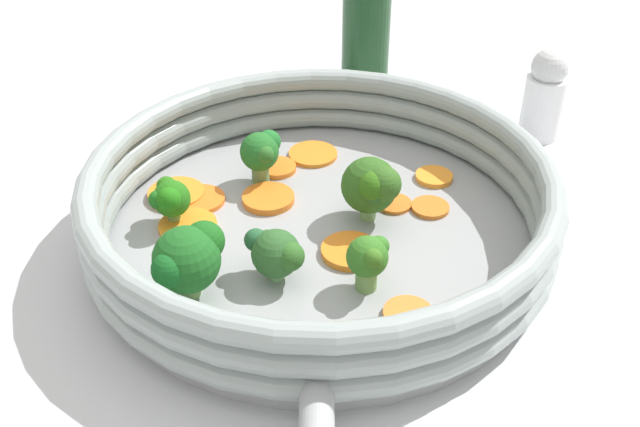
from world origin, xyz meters
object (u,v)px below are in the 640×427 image
Objects in this scene: carrot_slice_5 at (394,204)px; carrot_slice_7 at (176,194)px; carrot_slice_8 at (434,177)px; broccoli_floret_1 at (170,198)px; carrot_slice_6 at (408,314)px; skillet at (320,236)px; broccoli_floret_3 at (276,253)px; carrot_slice_1 at (313,154)px; broccoli_floret_5 at (261,152)px; carrot_slice_10 at (264,201)px; broccoli_floret_2 at (369,258)px; broccoli_floret_4 at (188,258)px; broccoli_floret_0 at (372,186)px; carrot_slice_3 at (350,251)px; salt_shaker at (545,95)px; carrot_slice_4 at (430,207)px; carrot_slice_0 at (277,168)px; carrot_slice_2 at (188,226)px; carrot_slice_9 at (200,199)px.

carrot_slice_7 is (-0.14, -0.11, 0.00)m from carrot_slice_5.
carrot_slice_8 is 0.84× the size of broccoli_floret_1.
carrot_slice_6 and carrot_slice_8 have the same top height.
carrot_slice_8 is at bearing 78.71° from skillet.
carrot_slice_6 is 0.79× the size of broccoli_floret_3.
broccoli_floret_5 is (-0.00, -0.06, 0.03)m from carrot_slice_1.
broccoli_floret_2 reaches higher than carrot_slice_10.
broccoli_floret_4 is at bearing -120.91° from broccoli_floret_3.
broccoli_floret_0 is 1.17× the size of broccoli_floret_5.
carrot_slice_3 reaches higher than carrot_slice_1.
carrot_slice_8 is 0.70× the size of broccoli_floret_5.
skillet is at bearing -98.78° from salt_shaker.
carrot_slice_1 is 0.81× the size of broccoli_floret_0.
carrot_slice_1 is 1.42× the size of carrot_slice_4.
carrot_slice_8 is 0.16m from salt_shaker.
carrot_slice_0 is 0.11m from carrot_slice_2.
carrot_slice_1 is 0.09m from carrot_slice_10.
carrot_slice_8 is at bearing 87.78° from broccoli_floret_3.
carrot_slice_9 is at bearing -167.80° from carrot_slice_3.
broccoli_floret_0 is (0.10, 0.11, 0.03)m from carrot_slice_2.
broccoli_floret_2 is at bearing -10.97° from carrot_slice_10.
broccoli_floret_4 is (-0.13, -0.08, 0.03)m from carrot_slice_6.
carrot_slice_4 is at bearing 72.29° from broccoli_floret_4.
salt_shaker is (0.02, 0.24, -0.00)m from broccoli_floret_0.
skillet is at bearing 41.62° from carrot_slice_2.
broccoli_floret_3 is (0.14, -0.02, 0.02)m from carrot_slice_7.
carrot_slice_2 is at bearing -109.30° from salt_shaker.
skillet is 7.67× the size of carrot_slice_3.
carrot_slice_5 is 0.48× the size of broccoli_floret_4.
carrot_slice_6 and carrot_slice_10 have the same top height.
carrot_slice_9 is (-0.12, -0.10, 0.00)m from carrot_slice_5.
broccoli_floret_5 is at bearing -156.38° from carrot_slice_5.
broccoli_floret_5 is at bearing -154.94° from carrot_slice_4.
carrot_slice_6 is (0.19, -0.12, 0.00)m from carrot_slice_1.
carrot_slice_5 is 0.83× the size of carrot_slice_6.
skillet is at bearing 167.96° from carrot_slice_3.
carrot_slice_4 is at bearing 30.73° from carrot_slice_5.
carrot_slice_9 is 0.07m from broccoli_floret_5.
carrot_slice_9 is (-0.10, -0.04, 0.01)m from skillet.
broccoli_floret_3 is at bearing -102.28° from carrot_slice_4.
broccoli_floret_1 is at bearing -92.19° from carrot_slice_0.
carrot_slice_10 is at bearing -141.37° from carrot_slice_4.
broccoli_floret_5 is at bearing -93.09° from carrot_slice_1.
carrot_slice_1 and carrot_slice_9 have the same top height.
broccoli_floret_0 reaches higher than carrot_slice_3.
salt_shaker is (0.14, 0.32, 0.03)m from carrot_slice_9.
carrot_slice_1 is 0.13m from carrot_slice_4.
broccoli_floret_2 reaches higher than carrot_slice_8.
carrot_slice_0 is 0.11m from carrot_slice_5.
salt_shaker is (0.03, 0.34, 0.01)m from broccoli_floret_3.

